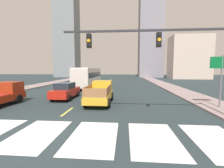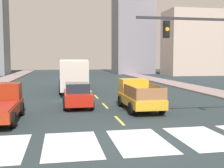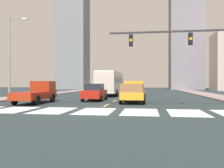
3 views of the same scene
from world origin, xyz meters
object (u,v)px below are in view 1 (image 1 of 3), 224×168
Objects in this scene: sedan_far at (65,91)px; traffic_signal_gantry at (180,50)px; direction_sign_green at (221,71)px; pickup_stakebed at (101,93)px; city_bus at (88,76)px.

sedan_far is 0.42× the size of traffic_signal_gantry.
pickup_stakebed is at bearing 171.01° from direction_sign_green.
sedan_far is 11.86m from traffic_signal_gantry.
sedan_far is 1.05× the size of direction_sign_green.
traffic_signal_gantry reaches higher than city_bus.
pickup_stakebed is 1.24× the size of direction_sign_green.
pickup_stakebed is at bearing 138.50° from traffic_signal_gantry.
traffic_signal_gantry is (9.44, -6.32, 3.39)m from sedan_far.
city_bus is 18.99m from traffic_signal_gantry.
pickup_stakebed is 10.06m from direction_sign_green.
sedan_far is (-0.06, -10.03, -1.09)m from city_bus.
traffic_signal_gantry is at bearing -43.18° from pickup_stakebed.
direction_sign_green is at bearing 37.60° from traffic_signal_gantry.
city_bus reaches higher than pickup_stakebed.
sedan_far is at bearing 167.53° from direction_sign_green.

